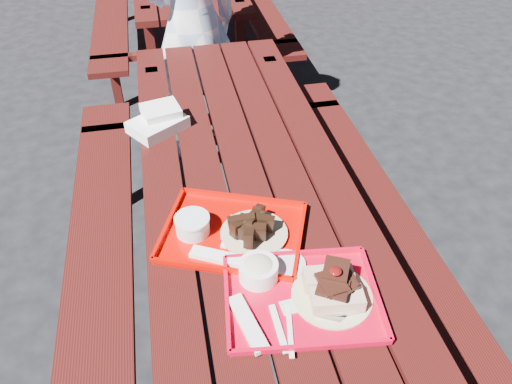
{
  "coord_description": "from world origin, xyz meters",
  "views": [
    {
      "loc": [
        -0.25,
        -1.37,
        1.87
      ],
      "look_at": [
        0.0,
        -0.15,
        0.82
      ],
      "focal_mm": 35.0,
      "sensor_mm": 36.0,
      "label": 1
    }
  ],
  "objects_px": {
    "far_tray": "(230,232)",
    "person": "(193,26)",
    "picnic_table_near": "(248,219)",
    "near_tray": "(301,288)"
  },
  "relations": [
    {
      "from": "far_tray",
      "to": "person",
      "type": "relative_size",
      "value": 0.32
    },
    {
      "from": "far_tray",
      "to": "person",
      "type": "height_order",
      "value": "person"
    },
    {
      "from": "picnic_table_near",
      "to": "near_tray",
      "type": "relative_size",
      "value": 5.25
    },
    {
      "from": "near_tray",
      "to": "person",
      "type": "distance_m",
      "value": 1.87
    },
    {
      "from": "far_tray",
      "to": "near_tray",
      "type": "bearing_deg",
      "value": -60.05
    },
    {
      "from": "picnic_table_near",
      "to": "far_tray",
      "type": "relative_size",
      "value": 4.59
    },
    {
      "from": "near_tray",
      "to": "person",
      "type": "xyz_separation_m",
      "value": [
        -0.1,
        1.86,
        0.02
      ]
    },
    {
      "from": "near_tray",
      "to": "far_tray",
      "type": "relative_size",
      "value": 0.87
    },
    {
      "from": "picnic_table_near",
      "to": "person",
      "type": "relative_size",
      "value": 1.49
    },
    {
      "from": "picnic_table_near",
      "to": "person",
      "type": "xyz_separation_m",
      "value": [
        -0.05,
        1.33,
        0.25
      ]
    }
  ]
}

